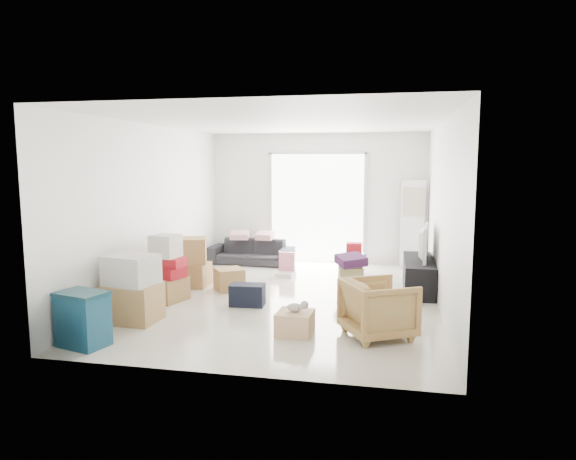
# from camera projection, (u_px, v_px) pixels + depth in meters

# --- Properties ---
(room_shell) EXTENTS (4.98, 6.48, 3.18)m
(room_shell) POSITION_uv_depth(u_px,v_px,m) (289.00, 212.00, 7.85)
(room_shell) COLOR beige
(room_shell) RESTS_ON ground
(sliding_door) EXTENTS (2.10, 0.04, 2.33)m
(sliding_door) POSITION_uv_depth(u_px,v_px,m) (317.00, 204.00, 10.76)
(sliding_door) COLOR white
(sliding_door) RESTS_ON room_shell
(ac_tower) EXTENTS (0.45, 0.30, 1.75)m
(ac_tower) POSITION_uv_depth(u_px,v_px,m) (412.00, 225.00, 10.10)
(ac_tower) COLOR white
(ac_tower) RESTS_ON room_shell
(tv_console) EXTENTS (0.47, 1.56, 0.52)m
(tv_console) POSITION_uv_depth(u_px,v_px,m) (418.00, 275.00, 8.45)
(tv_console) COLOR black
(tv_console) RESTS_ON room_shell
(television) EXTENTS (0.65, 1.03, 0.13)m
(television) POSITION_uv_depth(u_px,v_px,m) (419.00, 256.00, 8.40)
(television) COLOR black
(television) RESTS_ON tv_console
(sofa) EXTENTS (1.77, 0.60, 0.68)m
(sofa) POSITION_uv_depth(u_px,v_px,m) (251.00, 248.00, 10.67)
(sofa) COLOR black
(sofa) RESTS_ON room_shell
(pillow_left) EXTENTS (0.41, 0.35, 0.11)m
(pillow_left) POSITION_uv_depth(u_px,v_px,m) (239.00, 228.00, 10.67)
(pillow_left) COLOR #CE969D
(pillow_left) RESTS_ON sofa
(pillow_right) EXTENTS (0.43, 0.36, 0.13)m
(pillow_right) POSITION_uv_depth(u_px,v_px,m) (265.00, 228.00, 10.60)
(pillow_right) COLOR #CE969D
(pillow_right) RESTS_ON sofa
(armchair) EXTENTS (0.98, 1.00, 0.77)m
(armchair) POSITION_uv_depth(u_px,v_px,m) (378.00, 306.00, 6.18)
(armchair) COLOR #A38548
(armchair) RESTS_ON room_shell
(storage_bins) EXTENTS (0.64, 0.52, 0.64)m
(storage_bins) POSITION_uv_depth(u_px,v_px,m) (83.00, 319.00, 5.88)
(storage_bins) COLOR navy
(storage_bins) RESTS_ON room_shell
(box_stack_a) EXTENTS (0.70, 0.61, 0.89)m
(box_stack_a) POSITION_uv_depth(u_px,v_px,m) (132.00, 290.00, 6.78)
(box_stack_a) COLOR olive
(box_stack_a) RESTS_ON room_shell
(box_stack_b) EXTENTS (0.64, 0.63, 1.02)m
(box_stack_b) POSITION_uv_depth(u_px,v_px,m) (166.00, 272.00, 7.81)
(box_stack_b) COLOR olive
(box_stack_b) RESTS_ON room_shell
(box_stack_c) EXTENTS (0.61, 0.61, 0.83)m
(box_stack_c) POSITION_uv_depth(u_px,v_px,m) (192.00, 263.00, 8.73)
(box_stack_c) COLOR olive
(box_stack_c) RESTS_ON room_shell
(loose_box) EXTENTS (0.60, 0.60, 0.36)m
(loose_box) POSITION_uv_depth(u_px,v_px,m) (229.00, 279.00, 8.49)
(loose_box) COLOR olive
(loose_box) RESTS_ON room_shell
(duffel_bag) EXTENTS (0.52, 0.33, 0.32)m
(duffel_bag) POSITION_uv_depth(u_px,v_px,m) (247.00, 295.00, 7.57)
(duffel_bag) COLOR black
(duffel_bag) RESTS_ON room_shell
(ottoman) EXTENTS (0.45, 0.45, 0.39)m
(ottoman) POSITION_uv_depth(u_px,v_px,m) (351.00, 278.00, 8.52)
(ottoman) COLOR #958D56
(ottoman) RESTS_ON room_shell
(blanket) EXTENTS (0.58, 0.58, 0.14)m
(blanket) POSITION_uv_depth(u_px,v_px,m) (351.00, 262.00, 8.48)
(blanket) COLOR #421A41
(blanket) RESTS_ON ottoman
(kids_table) EXTENTS (0.46, 0.46, 0.59)m
(kids_table) POSITION_uv_depth(u_px,v_px,m) (354.00, 252.00, 9.69)
(kids_table) COLOR #1523C2
(kids_table) RESTS_ON room_shell
(toy_walker) EXTENTS (0.36, 0.33, 0.44)m
(toy_walker) POSITION_uv_depth(u_px,v_px,m) (286.00, 270.00, 9.54)
(toy_walker) COLOR silver
(toy_walker) RESTS_ON room_shell
(wood_crate) EXTENTS (0.45, 0.45, 0.29)m
(wood_crate) POSITION_uv_depth(u_px,v_px,m) (295.00, 323.00, 6.30)
(wood_crate) COLOR tan
(wood_crate) RESTS_ON room_shell
(plush_bunny) EXTENTS (0.27, 0.15, 0.13)m
(plush_bunny) POSITION_uv_depth(u_px,v_px,m) (297.00, 307.00, 6.27)
(plush_bunny) COLOR #B2ADA8
(plush_bunny) RESTS_ON wood_crate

